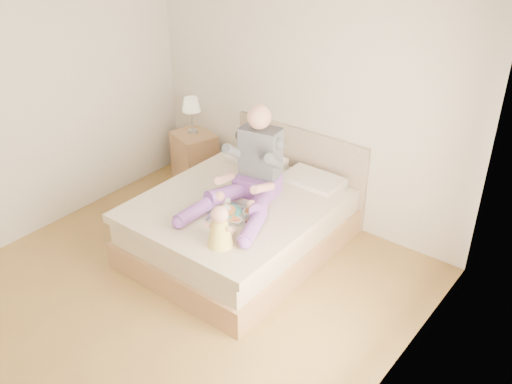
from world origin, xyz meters
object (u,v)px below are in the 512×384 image
Objects in this scene: nightstand at (195,156)px; baby at (220,229)px; adult at (251,174)px; tray at (236,212)px; bed at (245,220)px.

nightstand is 2.47m from baby.
nightstand is at bearing 142.06° from adult.
tray is at bearing 95.15° from baby.
baby is (1.83, -1.59, 0.46)m from nightstand.
tray is at bearing -17.01° from nightstand.
adult is (0.10, -0.02, 0.58)m from bed.
nightstand is at bearing 151.46° from bed.
tray is 1.50× the size of baby.
nightstand is (-1.46, 0.80, -0.01)m from bed.
adult is at bearing -13.04° from bed.
tray is 0.51m from baby.
adult reaches higher than baby.
tray reaches higher than nightstand.
bed is 1.67m from nightstand.
adult reaches higher than bed.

